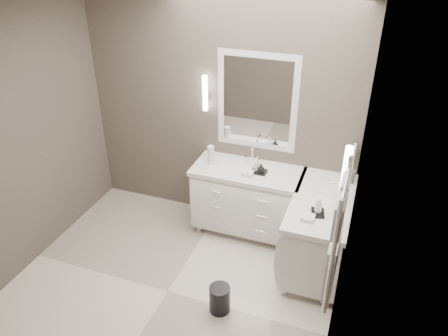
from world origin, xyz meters
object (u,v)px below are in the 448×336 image
(vanity_back, at_px, (247,197))
(waste_bin, at_px, (220,299))
(towel_ladder, at_px, (336,240))
(vanity_right, at_px, (319,229))

(vanity_back, bearing_deg, waste_bin, -84.29)
(vanity_back, height_order, waste_bin, vanity_back)
(towel_ladder, relative_size, waste_bin, 3.19)
(vanity_right, bearing_deg, towel_ladder, -80.16)
(vanity_right, xyz_separation_m, waste_bin, (-0.75, -0.94, -0.34))
(vanity_right, bearing_deg, waste_bin, -128.50)
(waste_bin, bearing_deg, vanity_back, 95.71)
(towel_ladder, bearing_deg, waste_bin, 159.76)
(vanity_back, height_order, vanity_right, same)
(waste_bin, bearing_deg, vanity_right, 51.50)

